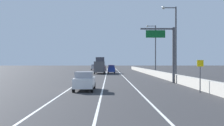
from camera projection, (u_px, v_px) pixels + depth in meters
name	position (u px, v px, depth m)	size (l,w,h in m)	color
ground_plane	(114.00, 73.00, 71.62)	(320.00, 320.00, 0.00)	#2D2D30
lane_stripe_left	(91.00, 74.00, 62.56)	(0.16, 130.00, 0.00)	silver
lane_stripe_center	(106.00, 74.00, 62.60)	(0.16, 130.00, 0.00)	silver
lane_stripe_right	(121.00, 74.00, 62.63)	(0.16, 130.00, 0.00)	silver
jersey_barrier_right	(161.00, 75.00, 47.70)	(0.60, 120.00, 1.10)	#B2ADA3
overhead_sign_gantry	(168.00, 48.00, 35.85)	(4.68, 0.36, 7.50)	#47474C
speed_advisory_sign	(200.00, 73.00, 24.55)	(0.60, 0.11, 3.00)	#4C4C51
lamp_post_right_second	(174.00, 39.00, 38.73)	(2.14, 0.44, 10.94)	#4C4C51
lamp_post_right_third	(154.00, 47.00, 58.30)	(2.14, 0.44, 10.94)	#4C4C51
car_red_0	(111.00, 68.00, 85.32)	(1.98, 4.70, 1.95)	red
car_white_1	(85.00, 81.00, 26.35)	(1.95, 4.53, 1.87)	white
car_blue_2	(111.00, 69.00, 68.52)	(1.91, 4.25, 2.06)	#1E389E
car_black_3	(103.00, 67.00, 93.09)	(2.05, 4.26, 2.03)	black
car_silver_4	(94.00, 67.00, 94.79)	(1.84, 4.25, 2.04)	#B7B7BC
box_truck	(100.00, 66.00, 65.84)	(2.50, 8.61, 4.08)	#4C4C51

